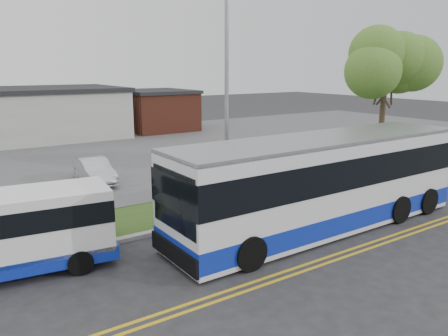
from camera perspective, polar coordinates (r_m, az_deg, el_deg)
ground at (r=16.13m, az=-2.97°, el=-8.86°), size 140.00×140.00×0.00m
lane_line_north at (r=13.26m, az=5.87°, el=-13.96°), size 70.00×0.12×0.01m
lane_line_south at (r=13.05m, az=6.73°, el=-14.44°), size 70.00×0.12×0.01m
curb at (r=16.99m, az=-4.89°, el=-7.45°), size 80.00×0.30×0.15m
verge at (r=18.51m, az=-7.61°, el=-5.86°), size 80.00×3.30×0.10m
parking_lot at (r=31.41m, az=-19.10°, el=1.36°), size 80.00×25.00×0.10m
brick_wing at (r=43.09m, az=-8.82°, el=7.48°), size 6.30×7.30×3.90m
tree_east at (r=26.83m, az=20.44°, el=12.65°), size 5.20×5.20×8.33m
streetlight_near at (r=18.90m, az=0.47°, el=10.68°), size 0.35×1.53×9.50m
shuttle_bus at (r=14.31m, az=-25.20°, el=-7.43°), size 6.58×2.79×2.45m
transit_bus at (r=16.80m, az=12.68°, el=-1.88°), size 12.69×3.15×3.51m
pedestrian at (r=16.25m, az=-15.86°, el=-5.24°), size 0.72×0.50×1.91m
parked_car_a at (r=23.72m, az=-16.55°, el=-0.35°), size 1.49×3.94×1.29m
grocery_bag_left at (r=16.20m, az=-16.42°, el=-8.31°), size 0.32×0.32×0.32m
grocery_bag_right at (r=16.81m, az=-14.98°, el=-7.42°), size 0.32×0.32×0.32m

